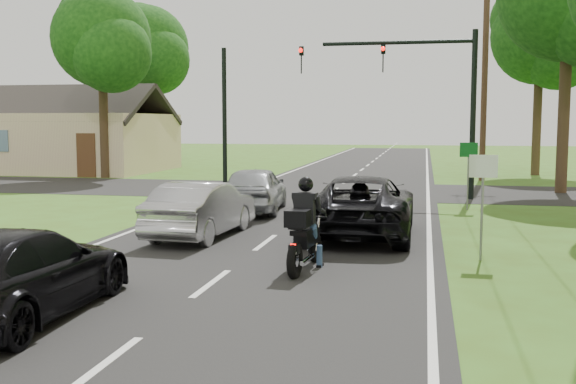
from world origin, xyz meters
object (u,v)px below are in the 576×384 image
object	(u,v)px
sign_green	(468,159)
silver_suv	(255,189)
traffic_signal	(420,84)
motorcycle_rider	(304,234)
dark_suv	(362,205)
utility_pole_far	(485,72)
sign_white	(483,181)
silver_sedan	(202,209)
dark_car_behind	(16,273)

from	to	relation	value
sign_green	silver_suv	bearing A→B (deg)	-163.77
traffic_signal	sign_green	size ratio (longest dim) A/B	3.00
traffic_signal	motorcycle_rider	bearing A→B (deg)	-98.77
dark_suv	sign_green	size ratio (longest dim) A/B	2.49
utility_pole_far	sign_white	bearing A→B (deg)	-94.51
dark_suv	silver_sedan	size ratio (longest dim) A/B	1.30
silver_suv	motorcycle_rider	bearing A→B (deg)	104.97
dark_car_behind	traffic_signal	distance (m)	17.70
motorcycle_rider	sign_white	xyz separation A→B (m)	(3.31, 1.63, 0.89)
motorcycle_rider	dark_suv	distance (m)	4.17
dark_suv	dark_car_behind	distance (m)	8.96
traffic_signal	sign_green	xyz separation A→B (m)	(1.56, -3.02, -2.54)
motorcycle_rider	traffic_signal	world-z (taller)	traffic_signal
motorcycle_rider	sign_white	size ratio (longest dim) A/B	0.98
dark_car_behind	dark_suv	bearing A→B (deg)	-118.88
dark_car_behind	traffic_signal	size ratio (longest dim) A/B	0.70
dark_car_behind	sign_green	distance (m)	15.20
dark_suv	sign_white	world-z (taller)	sign_white
sign_white	sign_green	size ratio (longest dim) A/B	1.00
motorcycle_rider	silver_sedan	world-z (taller)	motorcycle_rider
silver_sedan	utility_pole_far	size ratio (longest dim) A/B	0.41
dark_suv	silver_suv	bearing A→B (deg)	-45.59
motorcycle_rider	utility_pole_far	world-z (taller)	utility_pole_far
utility_pole_far	traffic_signal	bearing A→B (deg)	-109.68
traffic_signal	sign_white	size ratio (longest dim) A/B	3.00
dark_suv	dark_car_behind	bearing A→B (deg)	62.25
dark_suv	traffic_signal	xyz separation A→B (m)	(1.27, 8.54, 3.39)
utility_pole_far	motorcycle_rider	bearing A→B (deg)	-103.12
dark_suv	silver_sedan	bearing A→B (deg)	14.04
motorcycle_rider	sign_white	world-z (taller)	sign_white
silver_sedan	sign_white	distance (m)	6.63
motorcycle_rider	traffic_signal	size ratio (longest dim) A/B	0.33
dark_car_behind	silver_sedan	bearing A→B (deg)	-94.47
silver_suv	sign_white	distance (m)	8.79
motorcycle_rider	utility_pole_far	bearing A→B (deg)	82.12
dark_suv	sign_white	xyz separation A→B (m)	(2.63, -2.48, 0.85)
motorcycle_rider	dark_car_behind	distance (m)	5.16
motorcycle_rider	sign_green	xyz separation A→B (m)	(3.51, 9.63, 0.89)
silver_sedan	utility_pole_far	bearing A→B (deg)	-110.57
silver_sedan	traffic_signal	size ratio (longest dim) A/B	0.64
silver_suv	silver_sedan	bearing A→B (deg)	82.46
dark_car_behind	traffic_signal	bearing A→B (deg)	-109.62
traffic_signal	dark_car_behind	bearing A→B (deg)	-108.09
dark_car_behind	sign_white	size ratio (longest dim) A/B	2.11
dark_car_behind	utility_pole_far	distance (m)	26.23
silver_suv	sign_green	distance (m)	6.78
sign_green	utility_pole_far	bearing A→B (deg)	83.27
silver_sedan	sign_green	bearing A→B (deg)	-131.77
dark_car_behind	sign_white	bearing A→B (deg)	-142.47
sign_white	dark_suv	bearing A→B (deg)	136.73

